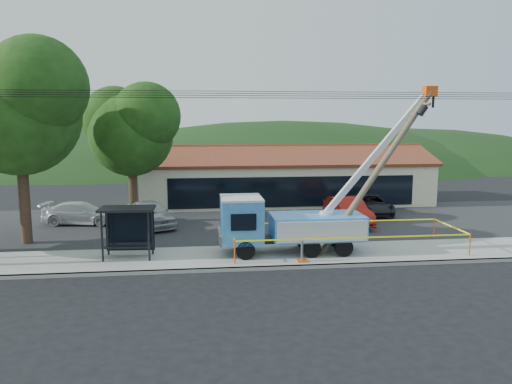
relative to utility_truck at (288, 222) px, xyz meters
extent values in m
plane|color=black|center=(-1.48, -4.37, -1.65)|extent=(120.00, 120.00, 0.00)
cube|color=#AAA79F|center=(-1.48, -2.27, -1.58)|extent=(60.00, 0.25, 0.15)
cube|color=#AAA79F|center=(-1.48, -0.37, -1.58)|extent=(60.00, 4.00, 0.15)
cube|color=#28282B|center=(-1.48, 7.63, -1.60)|extent=(60.00, 12.00, 0.10)
cube|color=beige|center=(2.52, 15.63, 0.05)|extent=(22.00, 8.00, 3.40)
cube|color=black|center=(2.52, 11.61, -0.23)|extent=(18.04, 0.08, 2.21)
cube|color=maroon|center=(2.52, 13.63, 2.25)|extent=(22.50, 4.53, 1.52)
cube|color=maroon|center=(2.52, 17.63, 2.25)|extent=(22.50, 4.53, 1.52)
cube|color=maroon|center=(2.52, 15.63, 2.90)|extent=(22.50, 0.30, 0.25)
cylinder|color=#332316|center=(-13.48, 3.63, 0.88)|extent=(0.56, 0.56, 5.06)
sphere|color=#1B370F|center=(-13.48, 3.63, 5.25)|extent=(6.30, 6.30, 6.30)
sphere|color=#1B370F|center=(-12.22, 2.79, 6.63)|extent=(5.04, 5.04, 5.04)
cylinder|color=#332316|center=(-8.48, 8.63, 0.44)|extent=(0.56, 0.56, 4.18)
sphere|color=#1B370F|center=(-8.48, 8.63, 4.05)|extent=(5.25, 5.25, 5.25)
sphere|color=#1B370F|center=(-9.53, 9.33, 5.00)|extent=(4.20, 4.20, 4.20)
sphere|color=#1B370F|center=(-7.43, 7.93, 5.19)|extent=(4.20, 4.20, 4.20)
ellipsoid|color=#153412|center=(-16.48, 50.63, -1.65)|extent=(78.40, 56.00, 28.00)
ellipsoid|color=#153412|center=(8.52, 50.63, -1.65)|extent=(89.60, 64.00, 32.00)
ellipsoid|color=#153412|center=(28.52, 50.63, -1.65)|extent=(72.80, 52.00, 26.00)
cylinder|color=black|center=(-1.48, -1.27, 5.95)|extent=(60.00, 0.02, 0.02)
cylinder|color=black|center=(-1.48, -0.77, 6.07)|extent=(60.00, 0.02, 0.02)
cylinder|color=black|center=(-1.48, -0.27, 6.19)|extent=(60.00, 0.02, 0.02)
cylinder|color=black|center=(-1.48, 0.13, 6.31)|extent=(60.00, 0.02, 0.02)
cylinder|color=black|center=(-2.19, -1.03, -1.06)|extent=(0.88, 0.29, 0.88)
cylinder|color=black|center=(-2.19, 1.03, -1.06)|extent=(0.88, 0.29, 0.88)
cylinder|color=black|center=(0.95, -1.03, -1.06)|extent=(0.88, 0.29, 0.88)
cylinder|color=black|center=(0.95, 1.03, -1.06)|extent=(0.88, 0.29, 0.88)
cylinder|color=black|center=(2.52, -1.03, -1.06)|extent=(0.88, 0.29, 0.88)
cylinder|color=black|center=(2.52, 1.03, -1.06)|extent=(0.88, 0.29, 0.88)
cube|color=black|center=(0.36, 0.00, -0.82)|extent=(6.49, 0.98, 0.25)
cube|color=#3876C9|center=(-2.29, 0.00, 0.17)|extent=(1.97, 2.36, 2.06)
cube|color=silver|center=(-2.29, 0.00, 1.25)|extent=(1.97, 2.36, 0.12)
cube|color=black|center=(-3.23, 0.00, 0.31)|extent=(0.08, 1.77, 0.88)
cube|color=gray|center=(-3.32, 0.00, -0.62)|extent=(0.15, 2.26, 0.49)
cube|color=#3876C9|center=(1.44, 0.00, -0.23)|extent=(4.52, 2.36, 1.18)
cylinder|color=silver|center=(1.94, 0.00, 0.21)|extent=(0.69, 0.69, 0.59)
cube|color=silver|center=(4.40, 0.00, 3.40)|extent=(5.15, 0.28, 6.06)
cube|color=gray|center=(4.70, 0.00, 3.65)|extent=(3.10, 0.18, 3.65)
cube|color=#F24A0D|center=(6.87, -0.20, 6.35)|extent=(0.59, 0.49, 0.49)
cube|color=#F24A0D|center=(0.36, -1.67, -1.47)|extent=(0.44, 0.44, 0.08)
cube|color=#F24A0D|center=(2.92, 1.67, -1.47)|extent=(0.44, 0.44, 0.08)
cylinder|color=brown|center=(4.27, -0.30, 2.42)|extent=(5.46, 0.30, 8.02)
cube|color=brown|center=(6.46, -0.30, 5.72)|extent=(0.16, 1.69, 0.16)
cylinder|color=black|center=(6.27, 0.17, 5.44)|extent=(0.54, 0.34, 0.58)
cylinder|color=black|center=(6.27, -0.77, 5.44)|extent=(0.54, 0.34, 0.58)
cylinder|color=black|center=(-8.77, -0.62, -0.35)|extent=(0.10, 0.10, 2.32)
cylinder|color=black|center=(-6.65, -0.72, -0.35)|extent=(0.10, 0.10, 2.32)
cylinder|color=black|center=(-8.71, 0.54, -0.35)|extent=(0.10, 0.10, 2.32)
cylinder|color=black|center=(-6.59, 0.44, -0.35)|extent=(0.10, 0.10, 2.32)
cube|color=black|center=(-7.68, -0.09, 0.86)|extent=(2.58, 1.66, 0.12)
cube|color=black|center=(-7.65, 0.54, -0.35)|extent=(2.32, 0.16, 1.93)
cube|color=black|center=(-7.68, -0.09, -0.98)|extent=(2.14, 0.49, 0.08)
cylinder|color=#F24A0D|center=(-2.74, -1.65, -0.96)|extent=(0.07, 0.07, 1.09)
cylinder|color=#F24A0D|center=(8.58, -1.65, -0.96)|extent=(0.07, 0.07, 1.09)
cylinder|color=#F24A0D|center=(8.58, 2.04, -0.96)|extent=(0.07, 0.07, 1.09)
cylinder|color=#F24A0D|center=(-2.74, 2.04, -0.96)|extent=(0.07, 0.07, 1.09)
cube|color=#F2EC0C|center=(2.92, -1.65, -0.47)|extent=(11.32, 0.01, 0.07)
cube|color=#F2EC0C|center=(8.58, 0.20, -0.47)|extent=(0.01, 3.70, 0.07)
cube|color=#F2EC0C|center=(2.92, 2.04, -0.47)|extent=(11.32, 0.01, 0.07)
cube|color=#F2EC0C|center=(-2.74, 0.20, -0.47)|extent=(0.01, 3.70, 0.07)
imported|color=#A6A7AD|center=(-7.30, 7.02, -1.65)|extent=(3.82, 5.10, 1.62)
imported|color=#A81C10|center=(5.00, 6.38, -1.65)|extent=(2.04, 5.12, 1.66)
imported|color=silver|center=(-11.71, 8.34, -1.65)|extent=(5.01, 2.64, 1.38)
imported|color=black|center=(7.52, 9.35, -1.65)|extent=(2.36, 4.98, 1.37)
camera|label=1|loc=(-4.35, -23.60, 5.04)|focal=35.00mm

